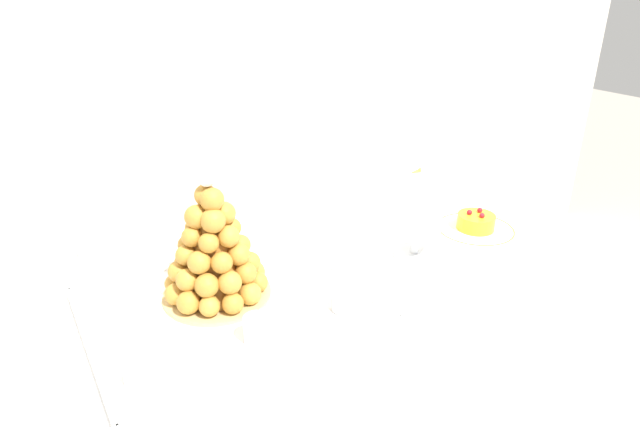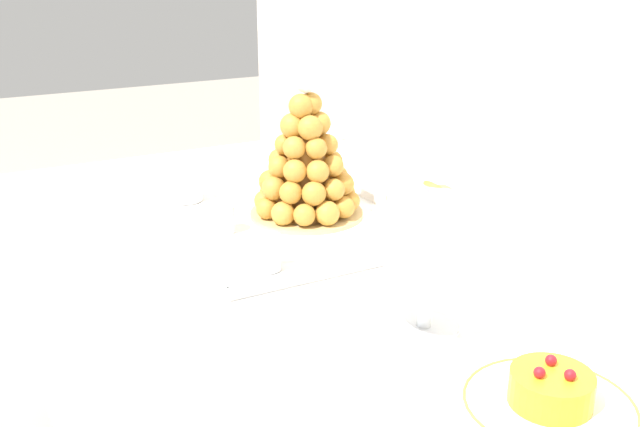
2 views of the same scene
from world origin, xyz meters
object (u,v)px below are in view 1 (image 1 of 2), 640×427
at_px(dessert_cup_mid_left, 257,330).
at_px(dessert_cup_centre, 344,297).
at_px(dessert_cup_left, 141,368).
at_px(fruit_tart_plate, 475,225).
at_px(croquembouche, 213,250).
at_px(serving_tray, 229,309).
at_px(macaron_goblet, 418,203).
at_px(wine_glass, 74,241).

height_order(dessert_cup_mid_left, dessert_cup_centre, dessert_cup_centre).
relative_size(dessert_cup_left, fruit_tart_plate, 0.29).
height_order(dessert_cup_left, dessert_cup_mid_left, same).
height_order(croquembouche, fruit_tart_plate, croquembouche).
bearing_deg(dessert_cup_mid_left, croquembouche, 91.94).
bearing_deg(serving_tray, macaron_goblet, -0.83).
bearing_deg(dessert_cup_left, macaron_goblet, 9.52).
distance_m(dessert_cup_mid_left, fruit_tart_plate, 0.71).
distance_m(dessert_cup_mid_left, macaron_goblet, 0.50).
bearing_deg(dessert_cup_mid_left, serving_tray, 92.10).
bearing_deg(croquembouche, dessert_cup_centre, -41.88).
xyz_separation_m(dessert_cup_centre, fruit_tart_plate, (0.50, 0.13, -0.02)).
distance_m(serving_tray, macaron_goblet, 0.49).
height_order(dessert_cup_mid_left, wine_glass, wine_glass).
relative_size(dessert_cup_mid_left, macaron_goblet, 0.23).
bearing_deg(macaron_goblet, dessert_cup_mid_left, -165.82).
xyz_separation_m(croquembouche, fruit_tart_plate, (0.70, -0.04, -0.10)).
bearing_deg(dessert_cup_left, dessert_cup_centre, -0.22).
height_order(croquembouche, dessert_cup_mid_left, croquembouche).
xyz_separation_m(croquembouche, dessert_cup_mid_left, (0.01, -0.18, -0.08)).
distance_m(dessert_cup_left, dessert_cup_centre, 0.40).
bearing_deg(serving_tray, fruit_tart_plate, 0.90).
bearing_deg(wine_glass, fruit_tart_plate, -14.77).
relative_size(dessert_cup_left, macaron_goblet, 0.27).
xyz_separation_m(serving_tray, croquembouche, (-0.00, 0.06, 0.11)).
bearing_deg(dessert_cup_centre, wine_glass, 138.59).
relative_size(dessert_cup_mid_left, dessert_cup_centre, 0.86).
bearing_deg(dessert_cup_centre, serving_tray, 148.12).
distance_m(macaron_goblet, wine_glass, 0.75).
bearing_deg(dessert_cup_centre, croquembouche, 138.12).
distance_m(dessert_cup_left, wine_glass, 0.39).
bearing_deg(wine_glass, macaron_goblet, -20.41).
bearing_deg(croquembouche, fruit_tart_plate, -3.61).
height_order(serving_tray, dessert_cup_left, dessert_cup_left).
bearing_deg(serving_tray, wine_glass, 132.27).
bearing_deg(dessert_cup_mid_left, dessert_cup_left, 178.50).
xyz_separation_m(dessert_cup_left, dessert_cup_centre, (0.40, -0.00, 0.00)).
bearing_deg(dessert_cup_left, serving_tray, 30.81).
distance_m(fruit_tart_plate, wine_glass, 0.97).
bearing_deg(dessert_cup_mid_left, macaron_goblet, 14.18).
relative_size(dessert_cup_left, dessert_cup_mid_left, 1.17).
height_order(croquembouche, macaron_goblet, croquembouche).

